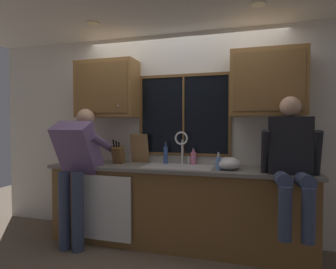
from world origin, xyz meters
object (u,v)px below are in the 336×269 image
Objects in this scene: soap_dispenser at (218,163)px; person_sitting_on_counter at (291,156)px; bottle_tall_clear at (166,155)px; mixing_bowl at (228,164)px; knife_block at (118,155)px; cutting_board at (140,148)px; bottle_green_glass at (193,158)px; person_standing at (77,162)px.

person_sitting_on_counter is at bearing -11.48° from soap_dispenser.
mixing_bowl is at bearing -17.41° from bottle_tall_clear.
knife_block is 0.87× the size of cutting_board.
cutting_board is 1.84× the size of bottle_green_glass.
bottle_tall_clear is at bearing 13.36° from knife_block.
bottle_green_glass is at bearing 154.54° from person_sitting_on_counter.
person_standing is 4.97× the size of knife_block.
soap_dispenser is at bearing -141.87° from mixing_bowl.
person_standing is 7.90× the size of bottle_green_glass.
soap_dispenser is at bearing 168.52° from person_sitting_on_counter.
person_standing reaches higher than bottle_green_glass.
cutting_board is 1.10m from soap_dispenser.
cutting_board is 1.17m from mixing_bowl.
person_standing reaches higher than mixing_bowl.
soap_dispenser is (1.04, -0.34, -0.11)m from cutting_board.
mixing_bowl is at bearing -4.48° from knife_block.
knife_block reaches higher than mixing_bowl.
person_standing is at bearing -135.33° from cutting_board.
person_standing is 0.79m from cutting_board.
soap_dispenser is (1.26, -0.18, -0.03)m from knife_block.
person_sitting_on_counter is 1.15m from bottle_green_glass.
knife_block is 0.94m from bottle_green_glass.
cutting_board is at bearing 35.31° from knife_block.
bottle_tall_clear reaches higher than mixing_bowl.
person_sitting_on_counter reaches higher than soap_dispenser.
cutting_board reaches higher than mixing_bowl.
knife_block reaches higher than bottle_green_glass.
cutting_board is at bearing 166.85° from mixing_bowl.
cutting_board is 0.71m from bottle_green_glass.
person_sitting_on_counter is 0.65m from mixing_bowl.
knife_block is 1.17× the size of bottle_tall_clear.
knife_block is 1.59× the size of bottle_green_glass.
bottle_green_glass is at bearing 5.05° from bottle_tall_clear.
cutting_board reaches higher than knife_block.
mixing_bowl is (1.13, -0.26, -0.12)m from cutting_board.
soap_dispenser is at bearing -8.22° from knife_block.
person_sitting_on_counter is 6.47× the size of soap_dispenser.
person_standing is 5.81× the size of bottle_tall_clear.
cutting_board reaches higher than bottle_green_glass.
knife_block is 1.65× the size of soap_dispenser.
knife_block is at bearing 170.61° from person_sitting_on_counter.
soap_dispenser is (-0.70, 0.14, -0.11)m from person_sitting_on_counter.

